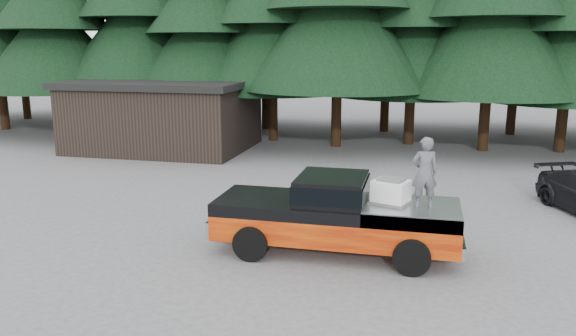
% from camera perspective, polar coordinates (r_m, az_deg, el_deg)
% --- Properties ---
extents(ground, '(120.00, 120.00, 0.00)m').
position_cam_1_polar(ground, '(14.14, -0.02, -8.22)').
color(ground, '#4D4D50').
rests_on(ground, ground).
extents(pickup_truck, '(6.00, 2.04, 1.33)m').
position_cam_1_polar(pickup_truck, '(13.76, 4.84, -5.92)').
color(pickup_truck, '#D5530A').
rests_on(pickup_truck, ground).
extents(truck_cab, '(1.66, 1.90, 0.59)m').
position_cam_1_polar(truck_cab, '(13.50, 4.49, -2.02)').
color(truck_cab, black).
rests_on(truck_cab, pickup_truck).
extents(air_compressor, '(0.95, 0.87, 0.53)m').
position_cam_1_polar(air_compressor, '(13.38, 10.41, -2.45)').
color(air_compressor, white).
rests_on(air_compressor, pickup_truck).
extents(man_on_bed, '(0.68, 0.53, 1.65)m').
position_cam_1_polar(man_on_bed, '(13.05, 13.69, -0.46)').
color(man_on_bed, '#4C4F53').
rests_on(man_on_bed, pickup_truck).
extents(utility_building, '(8.40, 6.40, 3.30)m').
position_cam_1_polar(utility_building, '(27.84, -12.46, 5.35)').
color(utility_building, black).
rests_on(utility_building, ground).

